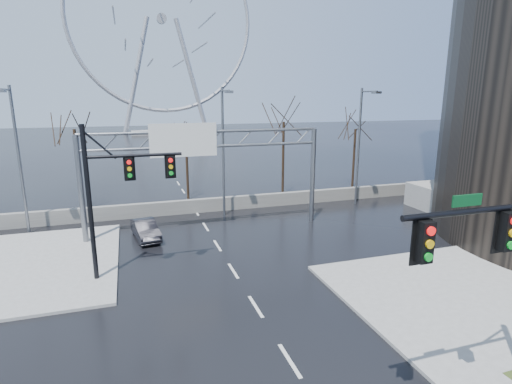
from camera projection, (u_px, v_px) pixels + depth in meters
name	position (u px, v px, depth m)	size (l,w,h in m)	color
ground	(290.00, 360.00, 14.33)	(260.00, 260.00, 0.00)	black
sidewalk_right_ext	(466.00, 293.00, 19.14)	(12.00, 10.00, 0.15)	gray
sidewalk_far	(23.00, 266.00, 22.15)	(10.00, 12.00, 0.15)	gray
barrier_wall	(196.00, 206.00, 32.73)	(52.00, 0.50, 1.10)	slate
signal_mast_far	(113.00, 188.00, 19.77)	(4.72, 0.41, 8.00)	black
sign_gantry	(201.00, 159.00, 26.88)	(16.36, 0.40, 7.60)	slate
streetlight_left	(16.00, 149.00, 26.22)	(0.50, 2.55, 10.00)	slate
streetlight_mid	(224.00, 142.00, 30.39)	(0.50, 2.55, 10.00)	slate
streetlight_right	(361.00, 138.00, 33.97)	(0.50, 2.55, 10.00)	slate
tree_left	(75.00, 139.00, 32.04)	(3.75, 3.75, 7.50)	black
tree_center	(186.00, 144.00, 35.83)	(3.25, 3.25, 6.50)	black
tree_right	(284.00, 130.00, 37.35)	(3.90, 3.90, 7.80)	black
tree_far_right	(355.00, 136.00, 40.38)	(3.40, 3.40, 6.80)	black
ferris_wheel	(162.00, 27.00, 97.80)	(45.00, 6.00, 50.91)	gray
car	(146.00, 230.00, 26.59)	(1.34, 3.84, 1.26)	black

